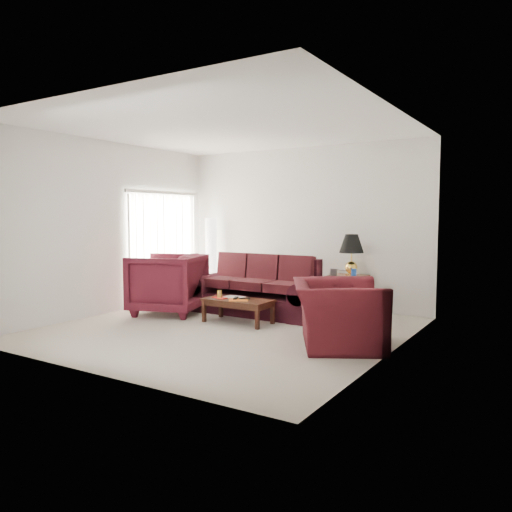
{
  "coord_description": "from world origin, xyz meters",
  "views": [
    {
      "loc": [
        4.31,
        -6.04,
        1.7
      ],
      "look_at": [
        0.0,
        0.85,
        1.05
      ],
      "focal_mm": 35.0,
      "sensor_mm": 36.0,
      "label": 1
    }
  ],
  "objects": [
    {
      "name": "coffee_table",
      "position": [
        -0.1,
        0.46,
        0.19
      ],
      "size": [
        1.21,
        0.82,
        0.38
      ],
      "primitive_type": null,
      "rotation": [
        0.0,
        0.0,
        -0.27
      ],
      "color": "black",
      "rests_on": "ground"
    },
    {
      "name": "table_lamp",
      "position": [
        1.13,
        2.17,
        1.03
      ],
      "size": [
        0.52,
        0.52,
        0.72
      ],
      "primitive_type": null,
      "rotation": [
        0.0,
        0.0,
        0.25
      ],
      "color": "gold",
      "rests_on": "end_table"
    },
    {
      "name": "armchair_right",
      "position": [
        1.8,
        -0.01,
        0.42
      ],
      "size": [
        1.63,
        1.69,
        0.85
      ],
      "primitive_type": "imported",
      "rotation": [
        0.0,
        0.0,
        2.09
      ],
      "color": "#440F16",
      "rests_on": "ground"
    },
    {
      "name": "blinds",
      "position": [
        -2.42,
        1.3,
        1.08
      ],
      "size": [
        0.1,
        2.0,
        2.16
      ],
      "primitive_type": "cube",
      "color": "silver",
      "rests_on": "ground"
    },
    {
      "name": "magazine_white",
      "position": [
        -0.22,
        0.53,
        0.39
      ],
      "size": [
        0.31,
        0.23,
        0.02
      ],
      "primitive_type": "cube",
      "rotation": [
        0.0,
        0.0,
        -0.02
      ],
      "color": "silver",
      "rests_on": "coffee_table"
    },
    {
      "name": "remote_b",
      "position": [
        0.04,
        0.44,
        0.41
      ],
      "size": [
        0.15,
        0.16,
        0.02
      ],
      "primitive_type": "cube",
      "rotation": [
        0.0,
        0.0,
        -0.7
      ],
      "color": "black",
      "rests_on": "coffee_table"
    },
    {
      "name": "remote_a",
      "position": [
        -0.08,
        0.38,
        0.41
      ],
      "size": [
        0.12,
        0.19,
        0.02
      ],
      "primitive_type": "cube",
      "rotation": [
        0.0,
        0.0,
        0.41
      ],
      "color": "black",
      "rests_on": "coffee_table"
    },
    {
      "name": "yellow_glass",
      "position": [
        -0.39,
        0.36,
        0.45
      ],
      "size": [
        0.1,
        0.1,
        0.13
      ],
      "primitive_type": "cylinder",
      "rotation": [
        0.0,
        0.0,
        -0.35
      ],
      "color": "gold",
      "rests_on": "coffee_table"
    },
    {
      "name": "floor_lamp",
      "position": [
        -1.94,
        2.2,
        0.84
      ],
      "size": [
        0.34,
        0.34,
        1.68
      ],
      "primitive_type": null,
      "rotation": [
        0.0,
        0.0,
        -0.32
      ],
      "color": "silver",
      "rests_on": "ground"
    },
    {
      "name": "magazine_orange",
      "position": [
        -0.03,
        0.37,
        0.39
      ],
      "size": [
        0.37,
        0.35,
        0.02
      ],
      "primitive_type": "cube",
      "rotation": [
        0.0,
        0.0,
        0.64
      ],
      "color": "orange",
      "rests_on": "coffee_table"
    },
    {
      "name": "armchair_left",
      "position": [
        -1.56,
        0.44,
        0.53
      ],
      "size": [
        1.46,
        1.44,
        1.05
      ],
      "primitive_type": "imported",
      "rotation": [
        0.0,
        0.0,
        -1.24
      ],
      "color": "#47101B",
      "rests_on": "ground"
    },
    {
      "name": "end_table",
      "position": [
        1.08,
        2.14,
        0.33
      ],
      "size": [
        0.62,
        0.62,
        0.67
      ],
      "primitive_type": null,
      "rotation": [
        0.0,
        0.0,
        0.01
      ],
      "color": "#542C1D",
      "rests_on": "ground"
    },
    {
      "name": "throw_pillow",
      "position": [
        -0.93,
        1.98,
        0.72
      ],
      "size": [
        0.42,
        0.28,
        0.4
      ],
      "primitive_type": "cube",
      "rotation": [
        -0.21,
        0.0,
        0.26
      ],
      "color": "black",
      "rests_on": "sofa"
    },
    {
      "name": "picture_frame",
      "position": [
        0.91,
        2.31,
        0.74
      ],
      "size": [
        0.13,
        0.15,
        0.05
      ],
      "primitive_type": "cube",
      "rotation": [
        1.36,
        0.0,
        0.06
      ],
      "color": "silver",
      "rests_on": "end_table"
    },
    {
      "name": "blue_canister",
      "position": [
        1.27,
        1.94,
        0.74
      ],
      "size": [
        0.1,
        0.1,
        0.14
      ],
      "primitive_type": "cylinder",
      "rotation": [
        0.0,
        0.0,
        0.17
      ],
      "color": "#1945A4",
      "rests_on": "end_table"
    },
    {
      "name": "sofa",
      "position": [
        -0.24,
        1.27,
        0.48
      ],
      "size": [
        2.42,
        1.17,
        0.97
      ],
      "primitive_type": null,
      "rotation": [
        0.0,
        0.0,
        -0.07
      ],
      "color": "black",
      "rests_on": "ground"
    },
    {
      "name": "floor",
      "position": [
        0.0,
        0.0,
        0.0
      ],
      "size": [
        5.0,
        5.0,
        0.0
      ],
      "primitive_type": "plane",
      "color": "beige",
      "rests_on": "ground"
    },
    {
      "name": "magazine_red",
      "position": [
        -0.39,
        0.41,
        0.39
      ],
      "size": [
        0.27,
        0.21,
        0.01
      ],
      "primitive_type": "cube",
      "rotation": [
        0.0,
        0.0,
        -0.12
      ],
      "color": "red",
      "rests_on": "coffee_table"
    },
    {
      "name": "clock",
      "position": [
        0.9,
        1.96,
        0.73
      ],
      "size": [
        0.13,
        0.06,
        0.13
      ],
      "primitive_type": "cube",
      "rotation": [
        0.0,
        0.0,
        -0.15
      ],
      "color": "silver",
      "rests_on": "end_table"
    }
  ]
}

